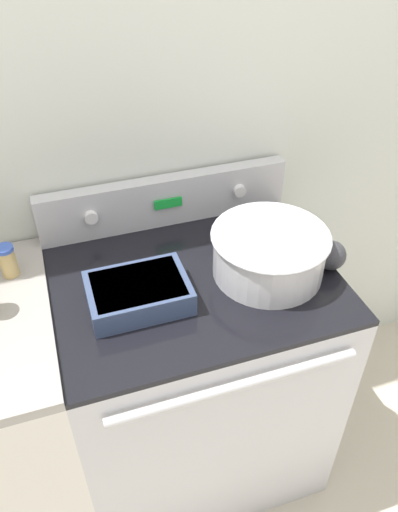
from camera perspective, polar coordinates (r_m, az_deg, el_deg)
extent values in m
cube|color=silver|center=(1.54, -4.89, 15.75)|extent=(8.00, 0.05, 2.50)
cube|color=#BCBCC1|center=(1.77, -0.46, -13.70)|extent=(0.81, 0.64, 0.89)
cube|color=black|center=(1.44, -0.55, -2.67)|extent=(0.81, 0.64, 0.02)
cylinder|color=silver|center=(1.28, 4.34, -14.58)|extent=(0.66, 0.02, 0.02)
cube|color=#BCBCC1|center=(1.61, -3.85, 6.36)|extent=(0.81, 0.05, 0.16)
cylinder|color=white|center=(1.55, -12.22, 4.32)|extent=(0.04, 0.02, 0.04)
cylinder|color=white|center=(1.65, 4.68, 7.43)|extent=(0.04, 0.02, 0.04)
cube|color=green|center=(1.58, -3.55, 6.03)|extent=(0.09, 0.01, 0.03)
cylinder|color=silver|center=(1.42, 7.99, 0.30)|extent=(0.32, 0.32, 0.14)
torus|color=silver|center=(1.39, 8.22, 2.34)|extent=(0.33, 0.33, 0.01)
cylinder|color=beige|center=(1.39, 8.17, 1.91)|extent=(0.29, 0.29, 0.02)
cube|color=#38476B|center=(1.34, -6.93, -4.22)|extent=(0.27, 0.19, 0.07)
cube|color=#D1BC7A|center=(1.33, -6.98, -3.73)|extent=(0.24, 0.17, 0.04)
cylinder|color=#333338|center=(1.59, 12.46, 1.65)|extent=(0.01, 0.24, 0.01)
sphere|color=#333338|center=(1.49, 14.84, 0.08)|extent=(0.09, 0.09, 0.09)
cylinder|color=tan|center=(1.50, -20.97, -0.70)|extent=(0.05, 0.05, 0.08)
cylinder|color=#3856B7|center=(1.47, -21.40, 0.76)|extent=(0.05, 0.05, 0.01)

